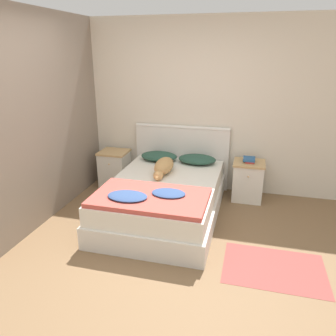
{
  "coord_description": "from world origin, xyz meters",
  "views": [
    {
      "loc": [
        0.98,
        -2.75,
        2.08
      ],
      "look_at": [
        -0.06,
        1.22,
        0.6
      ],
      "focal_mm": 35.0,
      "sensor_mm": 36.0,
      "label": 1
    }
  ],
  "objects": [
    {
      "name": "quilt",
      "position": [
        -0.07,
        0.42,
        0.53
      ],
      "size": [
        1.28,
        0.78,
        0.09
      ],
      "color": "#BC4C42",
      "rests_on": "bed"
    },
    {
      "name": "pillow_right",
      "position": [
        0.24,
        1.8,
        0.56
      ],
      "size": [
        0.55,
        0.38,
        0.12
      ],
      "color": "#284C3D",
      "rests_on": "bed"
    },
    {
      "name": "wall_back",
      "position": [
        0.0,
        2.13,
        1.27
      ],
      "size": [
        9.0,
        0.06,
        2.55
      ],
      "color": "beige",
      "rests_on": "ground_plane"
    },
    {
      "name": "dog",
      "position": [
        -0.13,
        1.27,
        0.59
      ],
      "size": [
        0.24,
        0.7,
        0.2
      ],
      "color": "tan",
      "rests_on": "bed"
    },
    {
      "name": "rug",
      "position": [
        1.32,
        0.2,
        0.0
      ],
      "size": [
        1.01,
        0.71,
        0.0
      ],
      "color": "#93423D",
      "rests_on": "ground_plane"
    },
    {
      "name": "book_stack",
      "position": [
        0.98,
        1.84,
        0.6
      ],
      "size": [
        0.17,
        0.22,
        0.05
      ],
      "color": "#AD2D28",
      "rests_on": "nightstand_right"
    },
    {
      "name": "pillow_left",
      "position": [
        -0.35,
        1.8,
        0.56
      ],
      "size": [
        0.55,
        0.38,
        0.12
      ],
      "color": "#284C3D",
      "rests_on": "bed"
    },
    {
      "name": "wall_side_left",
      "position": [
        -1.52,
        1.05,
        1.27
      ],
      "size": [
        0.06,
        3.1,
        2.55
      ],
      "color": "gray",
      "rests_on": "ground_plane"
    },
    {
      "name": "headboard",
      "position": [
        -0.06,
        2.06,
        0.52
      ],
      "size": [
        1.47,
        0.06,
        1.0
      ],
      "color": "silver",
      "rests_on": "ground_plane"
    },
    {
      "name": "nightstand_right",
      "position": [
        0.99,
        1.82,
        0.29
      ],
      "size": [
        0.44,
        0.43,
        0.57
      ],
      "color": "silver",
      "rests_on": "ground_plane"
    },
    {
      "name": "bed",
      "position": [
        -0.06,
        1.01,
        0.25
      ],
      "size": [
        1.39,
        2.05,
        0.5
      ],
      "color": "silver",
      "rests_on": "ground_plane"
    },
    {
      "name": "nightstand_left",
      "position": [
        -1.1,
        1.82,
        0.29
      ],
      "size": [
        0.44,
        0.43,
        0.57
      ],
      "color": "silver",
      "rests_on": "ground_plane"
    },
    {
      "name": "ground_plane",
      "position": [
        0.0,
        0.0,
        0.0
      ],
      "size": [
        16.0,
        16.0,
        0.0
      ],
      "primitive_type": "plane",
      "color": "brown"
    }
  ]
}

